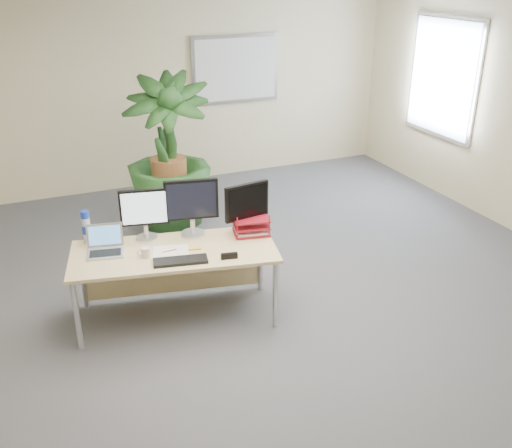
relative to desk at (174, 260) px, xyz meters
name	(u,v)px	position (x,y,z in m)	size (l,w,h in m)	color
floor	(272,331)	(0.67, -0.63, -0.53)	(8.00, 8.00, 0.00)	#4C4C51
back_wall	(153,90)	(0.67, 3.37, 0.82)	(7.00, 0.04, 2.70)	beige
whiteboard	(236,69)	(1.87, 3.33, 1.02)	(1.30, 0.04, 0.95)	#A7A7AC
window	(443,78)	(4.13, 1.67, 1.02)	(0.04, 1.30, 1.55)	#A7A7AC
desk	(174,260)	(0.00, 0.00, 0.00)	(1.86, 1.06, 0.67)	tan
floor_plant	(169,174)	(0.40, 1.61, 0.22)	(0.84, 0.84, 1.50)	#133516
monitor_left	(144,211)	(-0.18, 0.22, 0.41)	(0.42, 0.19, 0.47)	silver
monitor_right	(192,204)	(0.22, 0.14, 0.44)	(0.47, 0.22, 0.53)	silver
monitor_dark	(247,205)	(0.69, -0.01, 0.41)	(0.43, 0.19, 0.48)	silver
laptop	(105,245)	(-0.56, 0.12, 0.20)	(0.35, 0.32, 0.22)	#BCBCC1
keyboard	(181,261)	(-0.03, -0.32, 0.15)	(0.44, 0.15, 0.02)	black
coffee_mug	(145,252)	(-0.27, -0.12, 0.18)	(0.11, 0.08, 0.09)	silver
spiral_notebook	(171,252)	(-0.05, -0.12, 0.15)	(0.30, 0.22, 0.01)	silver
orange_pen	(169,251)	(-0.06, -0.12, 0.15)	(0.01, 0.01, 0.13)	#E14F19
yellow_highlighter	(194,249)	(0.14, -0.15, 0.15)	(0.02, 0.02, 0.12)	yellow
water_bottle	(86,228)	(-0.68, 0.35, 0.28)	(0.08, 0.08, 0.30)	silver
letter_tray	(251,227)	(0.72, -0.04, 0.21)	(0.36, 0.30, 0.15)	maroon
stapler	(229,256)	(0.37, -0.41, 0.16)	(0.14, 0.04, 0.05)	black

